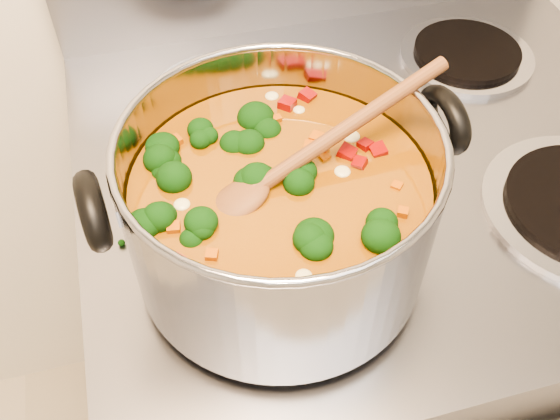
% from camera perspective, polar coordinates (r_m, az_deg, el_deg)
% --- Properties ---
extents(electric_range, '(0.78, 0.70, 1.08)m').
position_cam_1_polar(electric_range, '(1.16, 6.80, -10.87)').
color(electric_range, gray).
rests_on(electric_range, ground).
extents(stockpot, '(0.36, 0.30, 0.18)m').
position_cam_1_polar(stockpot, '(0.60, -0.01, 0.17)').
color(stockpot, '#93939A').
rests_on(stockpot, electric_range).
extents(wooden_spoon, '(0.26, 0.10, 0.09)m').
position_cam_1_polar(wooden_spoon, '(0.57, 1.15, 4.20)').
color(wooden_spoon, brown).
rests_on(wooden_spoon, stockpot).
extents(cooktop_crumbs, '(0.39, 0.29, 0.01)m').
position_cam_1_polar(cooktop_crumbs, '(0.65, 3.58, -7.50)').
color(cooktop_crumbs, black).
rests_on(cooktop_crumbs, electric_range).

